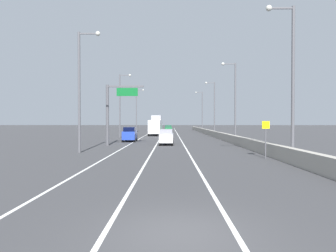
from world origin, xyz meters
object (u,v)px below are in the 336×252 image
lamp_post_right_third (213,105)px  box_truck (156,126)px  lamp_post_right_near (290,73)px  car_green_2 (168,129)px  overhead_sign_gantry (113,107)px  lamp_post_right_second (234,97)px  lamp_post_left_near (82,84)px  car_blue_1 (130,134)px  lamp_post_right_fourth (201,109)px  lamp_post_left_mid (121,102)px  car_silver_0 (167,137)px  speed_advisory_sign (266,137)px  lamp_post_left_far (137,108)px

lamp_post_right_third → box_truck: bearing=-177.7°
lamp_post_right_near → car_green_2: (-9.30, 55.01, -5.51)m
overhead_sign_gantry → lamp_post_right_second: lamp_post_right_second is taller
lamp_post_left_near → box_truck: 35.15m
lamp_post_right_third → car_green_2: lamp_post_right_third is taller
car_blue_1 → lamp_post_right_fourth: bearing=69.4°
overhead_sign_gantry → lamp_post_left_mid: 16.51m
lamp_post_right_second → lamp_post_right_third: size_ratio=1.00×
lamp_post_right_third → overhead_sign_gantry: bearing=-121.5°
lamp_post_right_fourth → box_truck: (-12.08, -20.96, -4.55)m
lamp_post_right_second → car_silver_0: size_ratio=2.49×
lamp_post_right_near → box_truck: (-11.90, 40.45, -4.55)m
car_green_2 → car_silver_0: bearing=-89.9°
speed_advisory_sign → car_blue_1: (-13.69, 19.63, -0.70)m
lamp_post_right_near → lamp_post_left_far: size_ratio=1.00×
car_blue_1 → lamp_post_left_near: bearing=-98.7°
lamp_post_right_near → lamp_post_left_mid: size_ratio=1.00×
box_truck → lamp_post_left_mid: bearing=-120.1°
car_silver_0 → car_green_2: (-0.05, 39.37, 0.01)m
car_green_2 → lamp_post_right_third: bearing=-55.0°
lamp_post_right_second → lamp_post_left_far: size_ratio=1.00×
overhead_sign_gantry → speed_advisory_sign: size_ratio=2.50×
overhead_sign_gantry → lamp_post_right_fourth: lamp_post_right_fourth is taller
lamp_post_right_fourth → car_green_2: size_ratio=2.67×
lamp_post_left_mid → car_blue_1: size_ratio=2.40×
lamp_post_left_mid → car_silver_0: bearing=-60.7°
lamp_post_right_fourth → lamp_post_left_near: 58.08m
lamp_post_right_second → car_green_2: bearing=105.7°
lamp_post_right_third → lamp_post_left_mid: size_ratio=1.00×
lamp_post_left_mid → box_truck: lamp_post_left_mid is taller
lamp_post_right_second → lamp_post_left_far: same height
speed_advisory_sign → lamp_post_right_second: lamp_post_right_second is taller
lamp_post_right_second → overhead_sign_gantry: bearing=-159.0°
lamp_post_right_near → car_blue_1: lamp_post_right_near is taller
car_silver_0 → lamp_post_left_mid: bearing=119.3°
speed_advisory_sign → car_green_2: (-8.18, 53.09, -0.76)m
overhead_sign_gantry → car_green_2: overhead_sign_gantry is taller
overhead_sign_gantry → car_blue_1: 8.24m
speed_advisory_sign → lamp_post_right_near: lamp_post_right_near is taller
lamp_post_left_far → lamp_post_right_near: bearing=-72.4°
lamp_post_right_near → lamp_post_left_far: bearing=107.6°
overhead_sign_gantry → car_silver_0: overhead_sign_gantry is taller
overhead_sign_gantry → lamp_post_right_third: size_ratio=0.65×
lamp_post_right_fourth → lamp_post_left_near: bearing=-107.4°
car_blue_1 → lamp_post_left_far: bearing=94.6°
overhead_sign_gantry → box_truck: bearing=81.5°
speed_advisory_sign → lamp_post_right_fourth: bearing=88.8°
lamp_post_left_near → car_blue_1: 16.66m
lamp_post_right_third → car_blue_1: size_ratio=2.40×
lamp_post_left_far → car_green_2: (8.23, -0.12, -5.51)m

